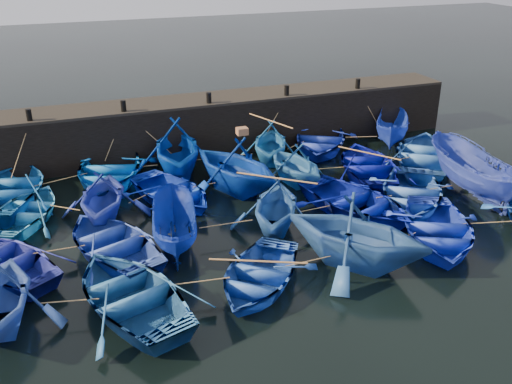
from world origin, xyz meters
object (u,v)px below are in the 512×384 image
object	(u,v)px
boat_0	(10,189)
boat_13	(4,261)
boat_8	(172,192)
wooden_crate	(242,131)

from	to	relation	value
boat_0	boat_13	bearing A→B (deg)	102.93
boat_0	boat_8	size ratio (longest dim) A/B	1.22
boat_13	wooden_crate	distance (m)	10.10
boat_8	boat_13	size ratio (longest dim) A/B	1.00
wooden_crate	boat_13	bearing A→B (deg)	-159.55
boat_8	boat_13	bearing A→B (deg)	-173.31
boat_8	wooden_crate	xyz separation A→B (m)	(3.06, 0.10, 2.18)
boat_8	wooden_crate	size ratio (longest dim) A/B	10.39
boat_0	boat_8	xyz separation A→B (m)	(6.06, -2.36, -0.10)
boat_13	boat_0	bearing A→B (deg)	-123.97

